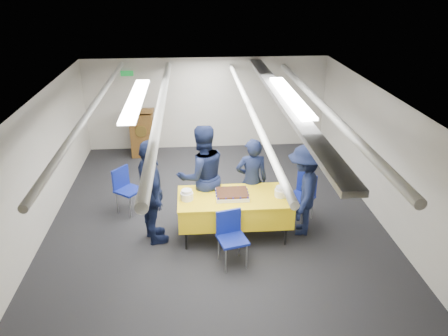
{
  "coord_description": "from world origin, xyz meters",
  "views": [
    {
      "loc": [
        -0.39,
        -7.15,
        4.23
      ],
      "look_at": [
        0.15,
        -0.2,
        1.05
      ],
      "focal_mm": 35.0,
      "sensor_mm": 36.0,
      "label": 1
    }
  ],
  "objects_px": {
    "chair_near": "(231,232)",
    "chair_left": "(125,185)",
    "sailor_c": "(151,193)",
    "sailor_a": "(252,181)",
    "podium": "(142,132)",
    "sailor_d": "(304,191)",
    "serving_table": "(234,207)",
    "chair_right": "(303,192)",
    "sheet_cake": "(232,194)",
    "sailor_b": "(202,176)"
  },
  "relations": [
    {
      "from": "chair_left",
      "to": "chair_near",
      "type": "bearing_deg",
      "value": -43.79
    },
    {
      "from": "sheet_cake",
      "to": "sailor_d",
      "type": "bearing_deg",
      "value": 2.38
    },
    {
      "from": "chair_left",
      "to": "sailor_c",
      "type": "bearing_deg",
      "value": -61.02
    },
    {
      "from": "podium",
      "to": "chair_left",
      "type": "relative_size",
      "value": 1.44
    },
    {
      "from": "sailor_b",
      "to": "sailor_c",
      "type": "bearing_deg",
      "value": 13.83
    },
    {
      "from": "podium",
      "to": "sailor_d",
      "type": "distance_m",
      "value": 4.85
    },
    {
      "from": "sheet_cake",
      "to": "chair_right",
      "type": "height_order",
      "value": "chair_right"
    },
    {
      "from": "chair_near",
      "to": "sailor_a",
      "type": "bearing_deg",
      "value": 68.47
    },
    {
      "from": "serving_table",
      "to": "sheet_cake",
      "type": "relative_size",
      "value": 3.42
    },
    {
      "from": "sheet_cake",
      "to": "podium",
      "type": "distance_m",
      "value": 4.23
    },
    {
      "from": "chair_left",
      "to": "serving_table",
      "type": "bearing_deg",
      "value": -27.75
    },
    {
      "from": "chair_near",
      "to": "sailor_a",
      "type": "height_order",
      "value": "sailor_a"
    },
    {
      "from": "serving_table",
      "to": "sheet_cake",
      "type": "xyz_separation_m",
      "value": [
        -0.04,
        -0.01,
        0.26
      ]
    },
    {
      "from": "chair_right",
      "to": "podium",
      "type": "bearing_deg",
      "value": 134.45
    },
    {
      "from": "serving_table",
      "to": "sailor_a",
      "type": "bearing_deg",
      "value": 54.93
    },
    {
      "from": "serving_table",
      "to": "chair_right",
      "type": "height_order",
      "value": "chair_right"
    },
    {
      "from": "sheet_cake",
      "to": "sailor_a",
      "type": "distance_m",
      "value": 0.66
    },
    {
      "from": "sailor_d",
      "to": "chair_near",
      "type": "bearing_deg",
      "value": -40.86
    },
    {
      "from": "sheet_cake",
      "to": "sailor_b",
      "type": "bearing_deg",
      "value": 134.02
    },
    {
      "from": "sailor_d",
      "to": "chair_left",
      "type": "bearing_deg",
      "value": -88.4
    },
    {
      "from": "sheet_cake",
      "to": "chair_left",
      "type": "xyz_separation_m",
      "value": [
        -1.92,
        1.04,
        -0.29
      ]
    },
    {
      "from": "sailor_c",
      "to": "sailor_d",
      "type": "xyz_separation_m",
      "value": [
        2.56,
        0.07,
        -0.1
      ]
    },
    {
      "from": "chair_near",
      "to": "podium",
      "type": "bearing_deg",
      "value": 111.29
    },
    {
      "from": "serving_table",
      "to": "chair_left",
      "type": "xyz_separation_m",
      "value": [
        -1.96,
        1.03,
        -0.03
      ]
    },
    {
      "from": "sheet_cake",
      "to": "podium",
      "type": "height_order",
      "value": "podium"
    },
    {
      "from": "chair_right",
      "to": "sailor_c",
      "type": "xyz_separation_m",
      "value": [
        -2.68,
        -0.56,
        0.38
      ]
    },
    {
      "from": "serving_table",
      "to": "sheet_cake",
      "type": "height_order",
      "value": "sheet_cake"
    },
    {
      "from": "serving_table",
      "to": "sheet_cake",
      "type": "distance_m",
      "value": 0.26
    },
    {
      "from": "chair_near",
      "to": "serving_table",
      "type": "bearing_deg",
      "value": 79.9
    },
    {
      "from": "chair_near",
      "to": "chair_left",
      "type": "bearing_deg",
      "value": 136.21
    },
    {
      "from": "sailor_c",
      "to": "sailor_b",
      "type": "bearing_deg",
      "value": -76.45
    },
    {
      "from": "sheet_cake",
      "to": "sailor_d",
      "type": "relative_size",
      "value": 0.34
    },
    {
      "from": "serving_table",
      "to": "sailor_d",
      "type": "xyz_separation_m",
      "value": [
        1.19,
        0.04,
        0.25
      ]
    },
    {
      "from": "sailor_a",
      "to": "sailor_b",
      "type": "xyz_separation_m",
      "value": [
        -0.88,
        -0.03,
        0.14
      ]
    },
    {
      "from": "chair_right",
      "to": "sailor_a",
      "type": "relative_size",
      "value": 0.55
    },
    {
      "from": "podium",
      "to": "chair_near",
      "type": "xyz_separation_m",
      "value": [
        1.76,
        -4.51,
        -0.08
      ]
    },
    {
      "from": "podium",
      "to": "sailor_b",
      "type": "relative_size",
      "value": 0.67
    },
    {
      "from": "serving_table",
      "to": "sailor_a",
      "type": "distance_m",
      "value": 0.67
    },
    {
      "from": "podium",
      "to": "sailor_a",
      "type": "relative_size",
      "value": 0.79
    },
    {
      "from": "chair_near",
      "to": "sailor_b",
      "type": "distance_m",
      "value": 1.33
    },
    {
      "from": "sheet_cake",
      "to": "sailor_a",
      "type": "xyz_separation_m",
      "value": [
        0.4,
        0.52,
        -0.02
      ]
    },
    {
      "from": "sailor_c",
      "to": "sheet_cake",
      "type": "bearing_deg",
      "value": -107.0
    },
    {
      "from": "podium",
      "to": "chair_right",
      "type": "distance_m",
      "value": 4.57
    },
    {
      "from": "chair_near",
      "to": "chair_right",
      "type": "xyz_separation_m",
      "value": [
        1.44,
        1.25,
        0.0
      ]
    },
    {
      "from": "chair_near",
      "to": "sailor_c",
      "type": "relative_size",
      "value": 0.48
    },
    {
      "from": "sailor_c",
      "to": "sailor_d",
      "type": "relative_size",
      "value": 1.12
    },
    {
      "from": "sailor_b",
      "to": "sailor_c",
      "type": "relative_size",
      "value": 1.03
    },
    {
      "from": "chair_right",
      "to": "sailor_c",
      "type": "height_order",
      "value": "sailor_c"
    },
    {
      "from": "chair_left",
      "to": "sailor_d",
      "type": "bearing_deg",
      "value": -17.5
    },
    {
      "from": "podium",
      "to": "chair_right",
      "type": "relative_size",
      "value": 1.44
    }
  ]
}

